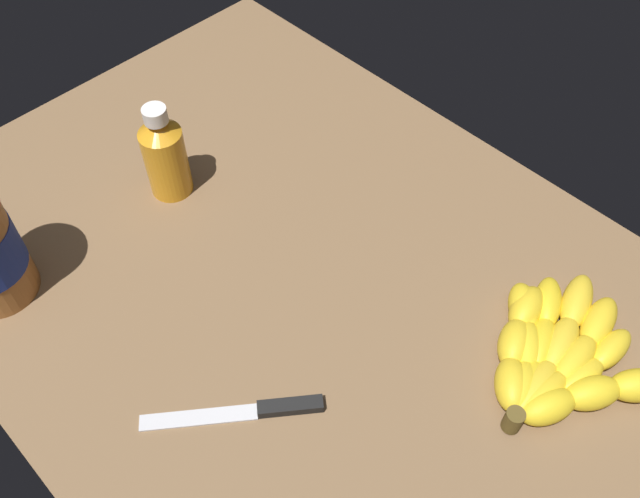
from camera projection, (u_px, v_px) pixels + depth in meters
The scene contains 4 objects.
ground_plane at pixel (297, 287), 85.89cm from camera, with size 99.47×70.71×4.72cm, color brown.
banana_bunch at pixel (554, 358), 75.20cm from camera, with size 21.24×22.66×3.62cm.
honey_bottle at pixel (165, 154), 88.04cm from camera, with size 5.56×5.56×13.81cm.
butter_knife at pixel (249, 411), 72.68cm from camera, with size 13.42×16.28×1.20cm.
Camera 1 is at (-36.82, 32.32, 68.40)cm, focal length 38.65 mm.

